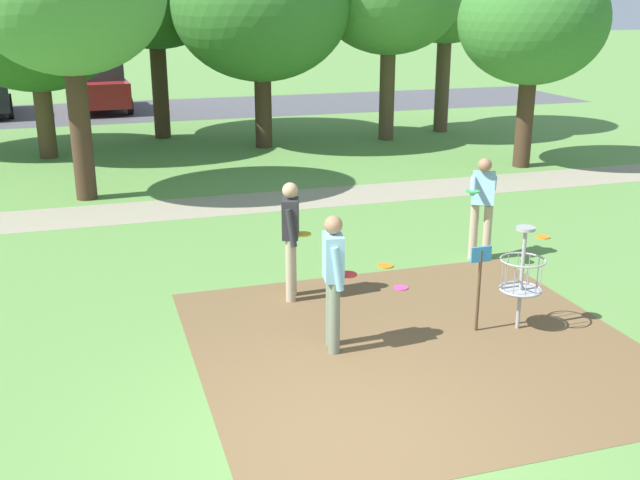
{
  "coord_description": "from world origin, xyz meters",
  "views": [
    {
      "loc": [
        -2.12,
        -5.96,
        4.14
      ],
      "look_at": [
        0.78,
        3.32,
        1.0
      ],
      "focal_mm": 42.33,
      "sensor_mm": 36.0,
      "label": 1
    }
  ],
  "objects_px": {
    "player_throwing": "(333,275)",
    "frisbee_near_basket": "(385,266)",
    "player_foreground_watching": "(482,202)",
    "parked_car_center_left": "(101,86)",
    "tree_mid_right": "(533,21)",
    "tree_mid_center": "(261,4)",
    "tree_far_center": "(33,10)",
    "frisbee_mid_grass": "(543,237)",
    "player_waiting_left": "(291,234)",
    "disc_golf_basket": "(517,275)",
    "frisbee_far_left": "(401,288)"
  },
  "relations": [
    {
      "from": "player_throwing",
      "to": "tree_mid_right",
      "type": "relative_size",
      "value": 0.33
    },
    {
      "from": "player_waiting_left",
      "to": "frisbee_far_left",
      "type": "distance_m",
      "value": 1.92
    },
    {
      "from": "frisbee_far_left",
      "to": "tree_mid_right",
      "type": "xyz_separation_m",
      "value": [
        6.3,
        6.94,
        3.57
      ]
    },
    {
      "from": "player_waiting_left",
      "to": "frisbee_far_left",
      "type": "bearing_deg",
      "value": -4.5
    },
    {
      "from": "player_waiting_left",
      "to": "tree_mid_center",
      "type": "xyz_separation_m",
      "value": [
        2.28,
        11.35,
        2.99
      ]
    },
    {
      "from": "frisbee_near_basket",
      "to": "tree_far_center",
      "type": "distance_m",
      "value": 12.65
    },
    {
      "from": "player_foreground_watching",
      "to": "frisbee_mid_grass",
      "type": "distance_m",
      "value": 2.08
    },
    {
      "from": "player_throwing",
      "to": "tree_far_center",
      "type": "relative_size",
      "value": 0.29
    },
    {
      "from": "player_foreground_watching",
      "to": "player_waiting_left",
      "type": "xyz_separation_m",
      "value": [
        -3.4,
        -0.71,
        -0.02
      ]
    },
    {
      "from": "player_waiting_left",
      "to": "frisbee_mid_grass",
      "type": "xyz_separation_m",
      "value": [
        5.09,
        1.42,
        -0.96
      ]
    },
    {
      "from": "player_waiting_left",
      "to": "disc_golf_basket",
      "type": "bearing_deg",
      "value": -37.08
    },
    {
      "from": "frisbee_mid_grass",
      "to": "tree_mid_right",
      "type": "xyz_separation_m",
      "value": [
        2.86,
        5.39,
        3.57
      ]
    },
    {
      "from": "tree_far_center",
      "to": "parked_car_center_left",
      "type": "xyz_separation_m",
      "value": [
        1.71,
        8.67,
        -2.89
      ]
    },
    {
      "from": "player_throwing",
      "to": "frisbee_mid_grass",
      "type": "relative_size",
      "value": 6.94
    },
    {
      "from": "disc_golf_basket",
      "to": "parked_car_center_left",
      "type": "relative_size",
      "value": 0.33
    },
    {
      "from": "frisbee_mid_grass",
      "to": "parked_car_center_left",
      "type": "distance_m",
      "value": 20.16
    },
    {
      "from": "disc_golf_basket",
      "to": "player_foreground_watching",
      "type": "xyz_separation_m",
      "value": [
        0.91,
        2.59,
        0.23
      ]
    },
    {
      "from": "tree_mid_center",
      "to": "tree_mid_right",
      "type": "xyz_separation_m",
      "value": [
        5.67,
        -4.54,
        -0.38
      ]
    },
    {
      "from": "player_foreground_watching",
      "to": "parked_car_center_left",
      "type": "xyz_separation_m",
      "value": [
        -5.33,
        19.58,
        -0.06
      ]
    },
    {
      "from": "tree_far_center",
      "to": "parked_car_center_left",
      "type": "relative_size",
      "value": 1.38
    },
    {
      "from": "player_waiting_left",
      "to": "frisbee_near_basket",
      "type": "xyz_separation_m",
      "value": [
        1.8,
        0.84,
        -0.96
      ]
    },
    {
      "from": "player_throwing",
      "to": "player_foreground_watching",
      "type": "bearing_deg",
      "value": 36.17
    },
    {
      "from": "player_foreground_watching",
      "to": "player_waiting_left",
      "type": "bearing_deg",
      "value": -168.23
    },
    {
      "from": "player_throwing",
      "to": "tree_far_center",
      "type": "bearing_deg",
      "value": 105.39
    },
    {
      "from": "disc_golf_basket",
      "to": "tree_far_center",
      "type": "xyz_separation_m",
      "value": [
        -6.12,
        13.5,
        3.06
      ]
    },
    {
      "from": "frisbee_near_basket",
      "to": "tree_mid_right",
      "type": "bearing_deg",
      "value": 44.09
    },
    {
      "from": "disc_golf_basket",
      "to": "frisbee_near_basket",
      "type": "relative_size",
      "value": 5.53
    },
    {
      "from": "frisbee_near_basket",
      "to": "tree_mid_right",
      "type": "xyz_separation_m",
      "value": [
        6.16,
        5.96,
        3.57
      ]
    },
    {
      "from": "frisbee_mid_grass",
      "to": "tree_far_center",
      "type": "xyz_separation_m",
      "value": [
        -8.72,
        10.21,
        3.81
      ]
    },
    {
      "from": "disc_golf_basket",
      "to": "player_waiting_left",
      "type": "bearing_deg",
      "value": 142.92
    },
    {
      "from": "frisbee_mid_grass",
      "to": "tree_far_center",
      "type": "bearing_deg",
      "value": 130.51
    },
    {
      "from": "disc_golf_basket",
      "to": "frisbee_far_left",
      "type": "bearing_deg",
      "value": 115.5
    },
    {
      "from": "tree_far_center",
      "to": "player_waiting_left",
      "type": "bearing_deg",
      "value": -72.66
    },
    {
      "from": "parked_car_center_left",
      "to": "player_foreground_watching",
      "type": "bearing_deg",
      "value": -74.78
    },
    {
      "from": "player_waiting_left",
      "to": "parked_car_center_left",
      "type": "xyz_separation_m",
      "value": [
        -1.92,
        20.29,
        -0.05
      ]
    },
    {
      "from": "player_throwing",
      "to": "tree_far_center",
      "type": "height_order",
      "value": "tree_far_center"
    },
    {
      "from": "player_waiting_left",
      "to": "tree_mid_center",
      "type": "bearing_deg",
      "value": 78.64
    },
    {
      "from": "frisbee_near_basket",
      "to": "parked_car_center_left",
      "type": "height_order",
      "value": "parked_car_center_left"
    },
    {
      "from": "tree_mid_right",
      "to": "parked_car_center_left",
      "type": "relative_size",
      "value": 1.2
    },
    {
      "from": "player_foreground_watching",
      "to": "parked_car_center_left",
      "type": "height_order",
      "value": "parked_car_center_left"
    },
    {
      "from": "player_waiting_left",
      "to": "parked_car_center_left",
      "type": "bearing_deg",
      "value": 95.41
    },
    {
      "from": "player_throwing",
      "to": "frisbee_near_basket",
      "type": "height_order",
      "value": "player_throwing"
    },
    {
      "from": "frisbee_near_basket",
      "to": "tree_mid_center",
      "type": "height_order",
      "value": "tree_mid_center"
    },
    {
      "from": "player_waiting_left",
      "to": "tree_mid_center",
      "type": "height_order",
      "value": "tree_mid_center"
    },
    {
      "from": "tree_mid_center",
      "to": "tree_far_center",
      "type": "bearing_deg",
      "value": 177.34
    },
    {
      "from": "tree_far_center",
      "to": "frisbee_far_left",
      "type": "bearing_deg",
      "value": -65.8
    },
    {
      "from": "player_waiting_left",
      "to": "tree_mid_center",
      "type": "distance_m",
      "value": 11.95
    },
    {
      "from": "frisbee_far_left",
      "to": "tree_far_center",
      "type": "distance_m",
      "value": 13.43
    },
    {
      "from": "frisbee_near_basket",
      "to": "frisbee_far_left",
      "type": "height_order",
      "value": "same"
    },
    {
      "from": "frisbee_far_left",
      "to": "tree_mid_right",
      "type": "height_order",
      "value": "tree_mid_right"
    }
  ]
}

